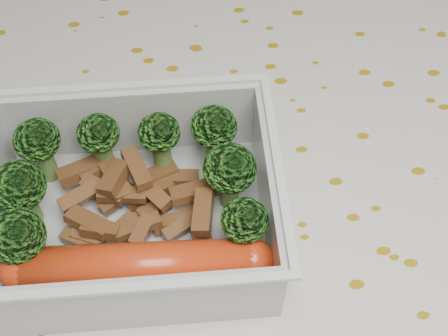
{
  "coord_description": "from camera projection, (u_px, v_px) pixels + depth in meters",
  "views": [
    {
      "loc": [
        -0.02,
        -0.23,
        1.11
      ],
      "look_at": [
        0.0,
        -0.01,
        0.78
      ],
      "focal_mm": 50.0,
      "sensor_mm": 36.0,
      "label": 1
    }
  ],
  "objects": [
    {
      "name": "meat_pile",
      "position": [
        133.0,
        200.0,
        0.39
      ],
      "size": [
        0.11,
        0.08,
        0.03
      ],
      "color": "brown",
      "rests_on": "lunch_container"
    },
    {
      "name": "broccoli_florets",
      "position": [
        123.0,
        174.0,
        0.38
      ],
      "size": [
        0.16,
        0.1,
        0.05
      ],
      "color": "#608C3F",
      "rests_on": "lunch_container"
    },
    {
      "name": "lunch_container",
      "position": [
        132.0,
        213.0,
        0.38
      ],
      "size": [
        0.18,
        0.14,
        0.06
      ],
      "color": "silver",
      "rests_on": "tablecloth"
    },
    {
      "name": "dining_table",
      "position": [
        217.0,
        244.0,
        0.49
      ],
      "size": [
        1.4,
        0.9,
        0.75
      ],
      "color": "brown",
      "rests_on": "ground"
    },
    {
      "name": "sausage",
      "position": [
        138.0,
        266.0,
        0.36
      ],
      "size": [
        0.16,
        0.03,
        0.03
      ],
      "color": "red",
      "rests_on": "lunch_container"
    },
    {
      "name": "tablecloth",
      "position": [
        217.0,
        212.0,
        0.45
      ],
      "size": [
        1.46,
        0.96,
        0.19
      ],
      "color": "silver",
      "rests_on": "dining_table"
    }
  ]
}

